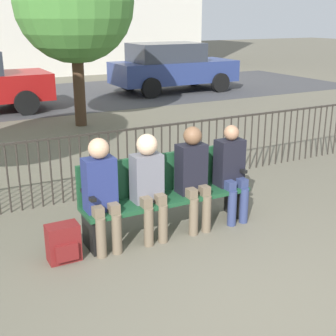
{
  "coord_description": "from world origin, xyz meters",
  "views": [
    {
      "loc": [
        -2.42,
        -2.81,
        2.47
      ],
      "look_at": [
        0.0,
        1.72,
        0.8
      ],
      "focal_mm": 50.0,
      "sensor_mm": 36.0,
      "label": 1
    }
  ],
  "objects_px": {
    "seated_person_2": "(193,173)",
    "tree_1": "(74,3)",
    "seated_person_3": "(231,169)",
    "parked_car_2": "(172,67)",
    "backpack": "(63,243)",
    "park_bench": "(165,190)",
    "seated_person_1": "(149,181)",
    "seated_person_0": "(101,189)"
  },
  "relations": [
    {
      "from": "park_bench",
      "to": "seated_person_1",
      "type": "height_order",
      "value": "seated_person_1"
    },
    {
      "from": "tree_1",
      "to": "parked_car_2",
      "type": "distance_m",
      "value": 5.92
    },
    {
      "from": "seated_person_3",
      "to": "tree_1",
      "type": "relative_size",
      "value": 0.3
    },
    {
      "from": "park_bench",
      "to": "seated_person_2",
      "type": "distance_m",
      "value": 0.39
    },
    {
      "from": "park_bench",
      "to": "seated_person_3",
      "type": "bearing_deg",
      "value": -8.61
    },
    {
      "from": "seated_person_2",
      "to": "backpack",
      "type": "relative_size",
      "value": 3.1
    },
    {
      "from": "seated_person_1",
      "to": "tree_1",
      "type": "xyz_separation_m",
      "value": [
        1.16,
        6.07,
        2.04
      ]
    },
    {
      "from": "seated_person_2",
      "to": "seated_person_0",
      "type": "bearing_deg",
      "value": 179.99
    },
    {
      "from": "seated_person_1",
      "to": "parked_car_2",
      "type": "relative_size",
      "value": 0.3
    },
    {
      "from": "tree_1",
      "to": "parked_car_2",
      "type": "xyz_separation_m",
      "value": [
        4.37,
        3.52,
        -1.9
      ]
    },
    {
      "from": "seated_person_0",
      "to": "parked_car_2",
      "type": "height_order",
      "value": "parked_car_2"
    },
    {
      "from": "seated_person_3",
      "to": "parked_car_2",
      "type": "bearing_deg",
      "value": 65.41
    },
    {
      "from": "park_bench",
      "to": "seated_person_3",
      "type": "relative_size",
      "value": 1.7
    },
    {
      "from": "park_bench",
      "to": "parked_car_2",
      "type": "bearing_deg",
      "value": 60.97
    },
    {
      "from": "tree_1",
      "to": "seated_person_3",
      "type": "bearing_deg",
      "value": -90.22
    },
    {
      "from": "seated_person_2",
      "to": "seated_person_3",
      "type": "distance_m",
      "value": 0.55
    },
    {
      "from": "backpack",
      "to": "parked_car_2",
      "type": "bearing_deg",
      "value": 55.81
    },
    {
      "from": "seated_person_1",
      "to": "parked_car_2",
      "type": "distance_m",
      "value": 11.07
    },
    {
      "from": "park_bench",
      "to": "seated_person_2",
      "type": "bearing_deg",
      "value": -22.38
    },
    {
      "from": "seated_person_3",
      "to": "parked_car_2",
      "type": "relative_size",
      "value": 0.29
    },
    {
      "from": "seated_person_2",
      "to": "tree_1",
      "type": "height_order",
      "value": "tree_1"
    },
    {
      "from": "seated_person_1",
      "to": "backpack",
      "type": "relative_size",
      "value": 3.05
    },
    {
      "from": "tree_1",
      "to": "seated_person_2",
      "type": "bearing_deg",
      "value": -95.4
    },
    {
      "from": "seated_person_0",
      "to": "backpack",
      "type": "xyz_separation_m",
      "value": [
        -0.47,
        -0.06,
        -0.51
      ]
    },
    {
      "from": "tree_1",
      "to": "park_bench",
      "type": "bearing_deg",
      "value": -98.48
    },
    {
      "from": "backpack",
      "to": "tree_1",
      "type": "bearing_deg",
      "value": 70.34
    },
    {
      "from": "backpack",
      "to": "park_bench",
      "type": "bearing_deg",
      "value": 8.19
    },
    {
      "from": "seated_person_2",
      "to": "tree_1",
      "type": "distance_m",
      "value": 6.43
    },
    {
      "from": "seated_person_1",
      "to": "seated_person_3",
      "type": "distance_m",
      "value": 1.14
    },
    {
      "from": "seated_person_0",
      "to": "seated_person_1",
      "type": "height_order",
      "value": "seated_person_0"
    },
    {
      "from": "tree_1",
      "to": "backpack",
      "type": "bearing_deg",
      "value": -109.66
    },
    {
      "from": "seated_person_0",
      "to": "seated_person_1",
      "type": "bearing_deg",
      "value": -0.1
    },
    {
      "from": "seated_person_2",
      "to": "tree_1",
      "type": "bearing_deg",
      "value": 84.6
    },
    {
      "from": "parked_car_2",
      "to": "seated_person_3",
      "type": "bearing_deg",
      "value": -114.59
    },
    {
      "from": "seated_person_3",
      "to": "tree_1",
      "type": "height_order",
      "value": "tree_1"
    },
    {
      "from": "seated_person_1",
      "to": "parked_car_2",
      "type": "height_order",
      "value": "parked_car_2"
    },
    {
      "from": "seated_person_0",
      "to": "parked_car_2",
      "type": "xyz_separation_m",
      "value": [
        6.09,
        9.59,
        0.13
      ]
    },
    {
      "from": "seated_person_0",
      "to": "seated_person_3",
      "type": "height_order",
      "value": "seated_person_0"
    },
    {
      "from": "seated_person_0",
      "to": "tree_1",
      "type": "height_order",
      "value": "tree_1"
    },
    {
      "from": "park_bench",
      "to": "tree_1",
      "type": "distance_m",
      "value": 6.41
    },
    {
      "from": "seated_person_3",
      "to": "backpack",
      "type": "xyz_separation_m",
      "value": [
        -2.17,
        -0.06,
        -0.47
      ]
    },
    {
      "from": "seated_person_2",
      "to": "parked_car_2",
      "type": "bearing_deg",
      "value": 62.75
    }
  ]
}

